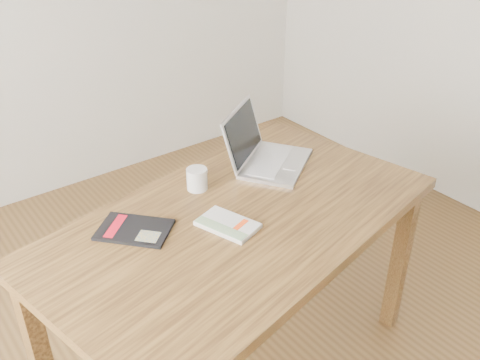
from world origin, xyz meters
TOP-DOWN VIEW (x-y plane):
  - room at (-0.07, 0.00)m, footprint 4.04×4.04m
  - desk at (0.15, 0.16)m, footprint 1.54×1.06m
  - white_guidebook at (0.08, 0.13)m, footprint 0.18×0.23m
  - black_guidebook at (-0.18, 0.30)m, footprint 0.27×0.28m
  - laptop at (0.46, 0.40)m, footprint 0.43×0.42m
  - coffee_mug at (0.14, 0.40)m, footprint 0.11×0.08m

SIDE VIEW (x-z plane):
  - desk at x=0.15m, z-range 0.29..1.04m
  - black_guidebook at x=-0.18m, z-range 0.75..0.76m
  - white_guidebook at x=0.08m, z-range 0.75..0.77m
  - coffee_mug at x=0.14m, z-range 0.75..0.84m
  - laptop at x=0.46m, z-range 0.69..0.91m
  - room at x=-0.07m, z-range 0.01..2.71m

